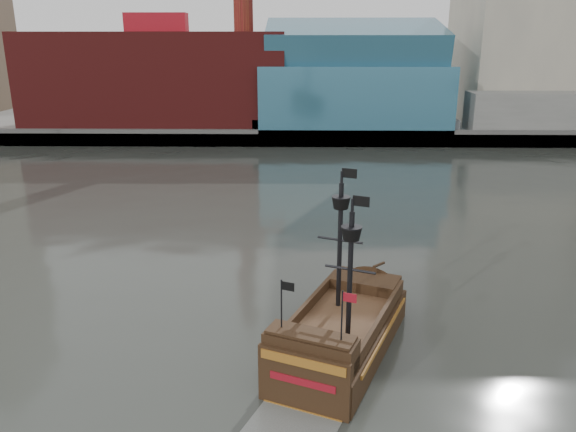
{
  "coord_description": "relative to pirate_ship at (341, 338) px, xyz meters",
  "views": [
    {
      "loc": [
        1.1,
        -23.78,
        15.82
      ],
      "look_at": [
        0.43,
        13.77,
        4.0
      ],
      "focal_mm": 35.0,
      "sensor_mm": 36.0,
      "label": 1
    }
  ],
  "objects": [
    {
      "name": "seawall",
      "position": [
        -3.39,
        60.16,
        0.36
      ],
      "size": [
        220.0,
        1.0,
        2.6
      ],
      "primitive_type": "cube",
      "color": "#4C4C49",
      "rests_on": "ground"
    },
    {
      "name": "promenade_far",
      "position": [
        -3.39,
        89.66,
        0.06
      ],
      "size": [
        220.0,
        60.0,
        2.0
      ],
      "primitive_type": "cube",
      "color": "slate",
      "rests_on": "ground"
    },
    {
      "name": "pirate_ship",
      "position": [
        0.0,
        0.0,
        0.0
      ],
      "size": [
        9.1,
        14.32,
        10.33
      ],
      "rotation": [
        0.0,
        0.0,
        -0.4
      ],
      "color": "black",
      "rests_on": "ground"
    },
    {
      "name": "ground",
      "position": [
        -3.39,
        -2.34,
        -0.94
      ],
      "size": [
        400.0,
        400.0,
        0.0
      ],
      "primitive_type": "plane",
      "color": "#242622",
      "rests_on": "ground"
    }
  ]
}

